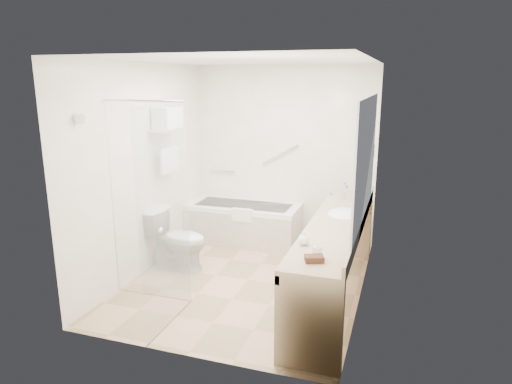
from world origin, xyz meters
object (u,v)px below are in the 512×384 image
(bathtub, at_px, (244,223))
(vanity_counter, at_px, (335,242))
(water_bottle_left, at_px, (331,202))
(toilet, at_px, (177,240))
(amenity_basket, at_px, (314,259))

(bathtub, relative_size, vanity_counter, 0.59)
(vanity_counter, xyz_separation_m, water_bottle_left, (-0.14, 0.53, 0.30))
(toilet, xyz_separation_m, water_bottle_left, (1.83, 0.32, 0.56))
(bathtub, xyz_separation_m, toilet, (-0.45, -1.18, 0.10))
(bathtub, xyz_separation_m, vanity_counter, (1.52, -1.39, 0.36))
(vanity_counter, height_order, water_bottle_left, water_bottle_left)
(bathtub, bearing_deg, water_bottle_left, -31.82)
(vanity_counter, distance_m, water_bottle_left, 0.62)
(amenity_basket, relative_size, water_bottle_left, 0.81)
(toilet, relative_size, water_bottle_left, 4.00)
(vanity_counter, relative_size, water_bottle_left, 14.23)
(toilet, bearing_deg, bathtub, -18.20)
(vanity_counter, xyz_separation_m, toilet, (-1.97, 0.21, -0.27))
(bathtub, distance_m, amenity_basket, 2.95)
(toilet, distance_m, water_bottle_left, 1.95)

